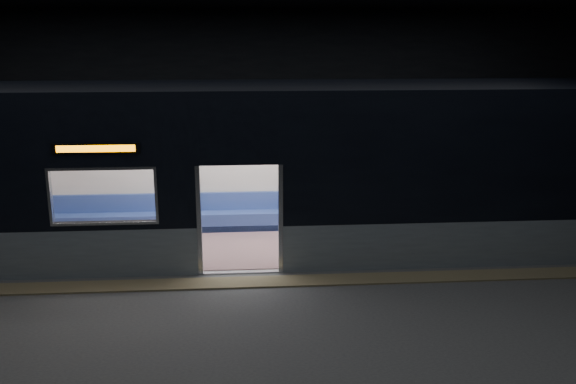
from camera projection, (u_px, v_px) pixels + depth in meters
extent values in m
cube|color=#47494C|center=(241.00, 296.00, 10.30)|extent=(24.00, 14.00, 0.01)
cube|color=black|center=(239.00, 104.00, 16.43)|extent=(24.00, 0.04, 5.00)
cube|color=#8C7F59|center=(241.00, 282.00, 10.83)|extent=(22.80, 0.50, 0.03)
cube|color=#85949F|center=(496.00, 243.00, 11.57)|extent=(8.30, 0.12, 0.90)
cube|color=black|center=(504.00, 161.00, 11.18)|extent=(8.30, 0.12, 2.30)
cube|color=black|center=(238.00, 133.00, 10.68)|extent=(1.40, 0.12, 1.15)
cube|color=#B7BABC|center=(199.00, 221.00, 11.02)|extent=(0.08, 0.14, 2.05)
cube|color=#B7BABC|center=(281.00, 219.00, 11.13)|extent=(0.08, 0.14, 2.05)
cube|color=black|center=(96.00, 148.00, 10.48)|extent=(1.50, 0.04, 0.18)
cube|color=orange|center=(96.00, 149.00, 10.47)|extent=(1.34, 0.03, 0.12)
cube|color=beige|center=(240.00, 159.00, 13.72)|extent=(18.00, 0.12, 3.20)
cube|color=black|center=(238.00, 89.00, 11.91)|extent=(18.00, 3.00, 0.15)
cube|color=#846160|center=(241.00, 246.00, 12.71)|extent=(17.76, 2.76, 0.04)
cube|color=beige|center=(239.00, 135.00, 12.14)|extent=(17.76, 2.76, 0.10)
cube|color=#325292|center=(241.00, 220.00, 13.74)|extent=(11.00, 0.48, 0.41)
cube|color=#325292|center=(240.00, 201.00, 13.82)|extent=(11.00, 0.10, 0.40)
cube|color=#805D68|center=(64.00, 258.00, 11.36)|extent=(4.40, 0.48, 0.41)
cube|color=#805D68|center=(411.00, 249.00, 11.85)|extent=(4.40, 0.48, 0.41)
cylinder|color=silver|center=(189.00, 209.00, 11.27)|extent=(0.04, 0.04, 2.26)
cylinder|color=silver|center=(197.00, 181.00, 13.45)|extent=(0.04, 0.04, 2.26)
cylinder|color=silver|center=(291.00, 207.00, 11.41)|extent=(0.04, 0.04, 2.26)
cylinder|color=silver|center=(283.00, 179.00, 13.59)|extent=(0.04, 0.04, 2.26)
cylinder|color=silver|center=(239.00, 146.00, 13.28)|extent=(11.00, 0.03, 0.03)
cube|color=black|center=(306.00, 209.00, 13.56)|extent=(0.17, 0.48, 0.16)
cube|color=black|center=(316.00, 209.00, 13.57)|extent=(0.17, 0.48, 0.16)
cylinder|color=black|center=(307.00, 224.00, 13.41)|extent=(0.11, 0.11, 0.43)
cylinder|color=black|center=(317.00, 224.00, 13.43)|extent=(0.11, 0.11, 0.43)
cube|color=pink|center=(310.00, 206.00, 13.75)|extent=(0.41, 0.22, 0.20)
cylinder|color=pink|center=(310.00, 190.00, 13.69)|extent=(0.41, 0.41, 0.53)
sphere|color=tan|center=(310.00, 174.00, 13.58)|extent=(0.21, 0.21, 0.21)
sphere|color=black|center=(310.00, 172.00, 13.61)|extent=(0.22, 0.22, 0.22)
cube|color=black|center=(310.00, 204.00, 13.45)|extent=(0.29, 0.26, 0.13)
cube|color=white|center=(351.00, 162.00, 13.85)|extent=(1.05, 0.03, 0.68)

